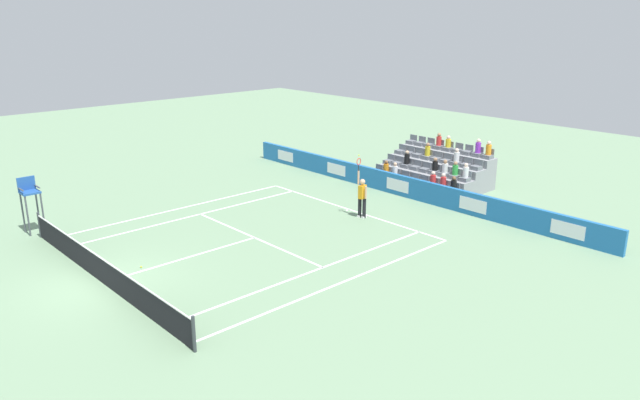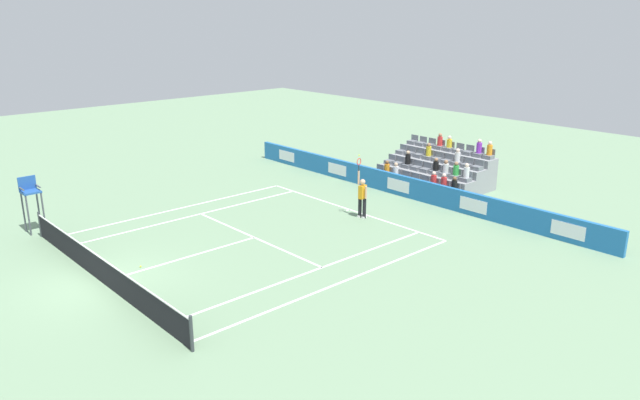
% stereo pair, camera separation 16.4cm
% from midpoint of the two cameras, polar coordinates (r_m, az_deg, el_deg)
% --- Properties ---
extents(ground_plane, '(80.00, 80.00, 0.00)m').
position_cam_midpoint_polar(ground_plane, '(21.99, -19.70, -7.32)').
color(ground_plane, gray).
extents(line_baseline, '(10.97, 0.10, 0.01)m').
position_cam_midpoint_polar(line_baseline, '(28.20, 2.98, -0.90)').
color(line_baseline, white).
rests_on(line_baseline, ground).
extents(line_service, '(8.23, 0.10, 0.01)m').
position_cam_midpoint_polar(line_service, '(24.82, -6.04, -3.53)').
color(line_service, white).
rests_on(line_service, ground).
extents(line_centre_service, '(0.10, 6.40, 0.01)m').
position_cam_midpoint_polar(line_centre_service, '(23.23, -12.43, -5.34)').
color(line_centre_service, white).
rests_on(line_centre_service, ground).
extents(line_singles_sideline_left, '(0.10, 11.89, 0.01)m').
position_cam_midpoint_polar(line_singles_sideline_left, '(27.86, -11.82, -1.48)').
color(line_singles_sideline_left, white).
rests_on(line_singles_sideline_left, ground).
extents(line_singles_sideline_right, '(0.10, 11.89, 0.01)m').
position_cam_midpoint_polar(line_singles_sideline_right, '(21.58, -0.49, -6.70)').
color(line_singles_sideline_right, white).
rests_on(line_singles_sideline_right, ground).
extents(line_doubles_sideline_left, '(0.10, 11.89, 0.01)m').
position_cam_midpoint_polar(line_doubles_sideline_left, '(29.00, -13.21, -0.83)').
color(line_doubles_sideline_left, white).
rests_on(line_doubles_sideline_left, ground).
extents(line_doubles_sideline_right, '(0.10, 11.89, 0.01)m').
position_cam_midpoint_polar(line_doubles_sideline_right, '(20.67, 2.07, -7.84)').
color(line_doubles_sideline_right, white).
rests_on(line_doubles_sideline_right, ground).
extents(line_centre_mark, '(0.10, 0.20, 0.01)m').
position_cam_midpoint_polar(line_centre_mark, '(28.13, 2.83, -0.94)').
color(line_centre_mark, white).
rests_on(line_centre_mark, ground).
extents(sponsor_barrier, '(22.10, 0.22, 1.05)m').
position_cam_midpoint_polar(sponsor_barrier, '(30.54, 7.67, 1.41)').
color(sponsor_barrier, '#1E66AD').
rests_on(sponsor_barrier, ground).
extents(tennis_net, '(11.97, 0.10, 1.07)m').
position_cam_midpoint_polar(tennis_net, '(21.80, -19.83, -6.14)').
color(tennis_net, '#33383D').
rests_on(tennis_net, ground).
extents(tennis_player, '(0.53, 0.39, 2.85)m').
position_cam_midpoint_polar(tennis_player, '(26.84, 4.18, 0.35)').
color(tennis_player, black).
rests_on(tennis_player, ground).
extents(umpire_chair, '(0.70, 0.70, 2.34)m').
position_cam_midpoint_polar(umpire_chair, '(27.58, -25.49, 0.29)').
color(umpire_chair, '#474C54').
rests_on(umpire_chair, ground).
extents(stadium_stand, '(5.58, 3.80, 2.61)m').
position_cam_midpoint_polar(stadium_stand, '(32.71, 11.04, 2.61)').
color(stadium_stand, gray).
rests_on(stadium_stand, ground).
extents(loose_tennis_ball, '(0.07, 0.07, 0.07)m').
position_cam_midpoint_polar(loose_tennis_ball, '(22.77, -16.38, -6.04)').
color(loose_tennis_ball, '#D1E533').
rests_on(loose_tennis_ball, ground).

